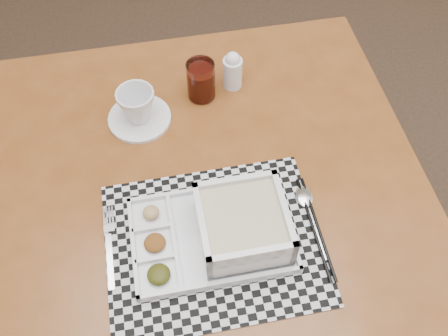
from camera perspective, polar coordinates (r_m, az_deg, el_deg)
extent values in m
cube|color=#5A2D10|center=(1.10, -2.46, -2.92)|extent=(1.07, 1.07, 0.04)
cylinder|color=#5A2D10|center=(1.70, -19.45, 0.79)|extent=(0.05, 0.05, 0.70)
cylinder|color=#5A2D10|center=(1.73, 10.16, 5.35)|extent=(0.05, 0.05, 0.70)
cube|color=#5A2D10|center=(1.41, -5.25, 10.30)|extent=(0.84, 0.11, 0.08)
cube|color=#5A2D10|center=(1.20, -22.78, -7.41)|extent=(0.11, 0.84, 0.08)
cube|color=#5A2D10|center=(1.25, 17.17, -1.09)|extent=(0.11, 0.84, 0.08)
cube|color=#B4B4BC|center=(1.02, -1.18, -8.57)|extent=(0.46, 0.39, 0.00)
cube|color=silver|center=(1.02, -1.45, -7.77)|extent=(0.34, 0.25, 0.01)
cube|color=silver|center=(1.06, -2.46, -2.47)|extent=(0.32, 0.04, 0.01)
cube|color=silver|center=(0.96, -0.33, -13.01)|extent=(0.32, 0.04, 0.01)
cube|color=silver|center=(1.01, -10.32, -8.86)|extent=(0.03, 0.22, 0.01)
cube|color=silver|center=(1.03, 7.17, -5.97)|extent=(0.03, 0.22, 0.01)
cube|color=silver|center=(1.01, -5.72, -8.17)|extent=(0.03, 0.20, 0.01)
cube|color=silver|center=(0.99, -7.92, -10.28)|extent=(0.08, 0.01, 0.01)
cube|color=silver|center=(1.02, -8.34, -6.86)|extent=(0.08, 0.01, 0.01)
ellipsoid|color=black|center=(0.97, -7.48, -11.95)|extent=(0.05, 0.05, 0.02)
ellipsoid|color=#431D0B|center=(1.00, -7.92, -8.45)|extent=(0.04, 0.04, 0.02)
ellipsoid|color=brown|center=(1.03, -8.35, -5.05)|extent=(0.03, 0.03, 0.02)
cube|color=silver|center=(1.01, 2.10, -7.38)|extent=(0.19, 0.19, 0.01)
cube|color=silver|center=(1.02, 1.22, -2.51)|extent=(0.17, 0.03, 0.08)
cube|color=silver|center=(0.94, 3.21, -10.60)|extent=(0.17, 0.03, 0.08)
cube|color=silver|center=(0.97, -2.48, -7.19)|extent=(0.03, 0.17, 0.08)
cube|color=silver|center=(0.99, 6.71, -5.60)|extent=(0.03, 0.17, 0.08)
cube|color=#C1B68F|center=(0.98, 2.16, -6.51)|extent=(0.16, 0.16, 0.07)
cube|color=silver|center=(1.02, -12.75, -10.35)|extent=(0.02, 0.12, 0.00)
cube|color=silver|center=(1.06, -13.00, -6.68)|extent=(0.02, 0.02, 0.00)
cube|color=silver|center=(1.07, -13.57, -5.35)|extent=(0.01, 0.04, 0.00)
cube|color=silver|center=(1.07, -13.25, -5.30)|extent=(0.01, 0.04, 0.00)
cube|color=silver|center=(1.07, -12.94, -5.26)|extent=(0.01, 0.04, 0.00)
cube|color=silver|center=(1.07, -12.62, -5.21)|extent=(0.01, 0.04, 0.00)
cube|color=silver|center=(1.04, 10.51, -7.38)|extent=(0.02, 0.12, 0.00)
ellipsoid|color=silver|center=(1.08, 9.15, -3.19)|extent=(0.04, 0.06, 0.01)
cylinder|color=black|center=(1.04, 10.15, -6.76)|extent=(0.03, 0.24, 0.01)
cylinder|color=black|center=(1.05, 10.68, -6.65)|extent=(0.03, 0.24, 0.01)
cylinder|color=silver|center=(1.21, -9.61, 5.62)|extent=(0.15, 0.15, 0.01)
imported|color=silver|center=(1.18, -9.93, 7.08)|extent=(0.12, 0.12, 0.08)
cylinder|color=white|center=(1.21, -2.65, 9.95)|extent=(0.07, 0.07, 0.10)
cylinder|color=#3E0A04|center=(1.22, -2.63, 9.58)|extent=(0.06, 0.06, 0.08)
cylinder|color=silver|center=(1.25, 0.97, 10.79)|extent=(0.05, 0.05, 0.08)
sphere|color=silver|center=(1.21, 1.00, 12.34)|extent=(0.04, 0.04, 0.04)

